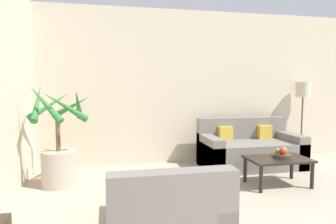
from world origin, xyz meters
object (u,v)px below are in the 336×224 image
(sofa_loveseat, at_px, (250,150))
(coffee_table, at_px, (278,162))
(apple_red, at_px, (282,151))
(potted_palm, at_px, (59,151))
(fruit_bowl, at_px, (282,156))
(ottoman, at_px, (149,199))
(orange_fruit, at_px, (284,150))
(floor_lamp, at_px, (303,96))
(apple_green, at_px, (277,151))

(sofa_loveseat, relative_size, coffee_table, 1.97)
(apple_red, bearing_deg, potted_palm, 167.97)
(fruit_bowl, distance_m, ottoman, 2.05)
(fruit_bowl, distance_m, apple_red, 0.08)
(coffee_table, height_order, orange_fruit, orange_fruit)
(ottoman, bearing_deg, fruit_bowl, 17.26)
(floor_lamp, relative_size, fruit_bowl, 5.74)
(ottoman, bearing_deg, apple_green, 19.51)
(potted_palm, relative_size, fruit_bowl, 5.69)
(ottoman, bearing_deg, coffee_table, 18.04)
(potted_palm, bearing_deg, fruit_bowl, -11.46)
(sofa_loveseat, xyz_separation_m, coffee_table, (-0.07, -0.96, 0.05))
(sofa_loveseat, height_order, floor_lamp, floor_lamp)
(fruit_bowl, relative_size, apple_green, 3.72)
(potted_palm, distance_m, floor_lamp, 4.38)
(potted_palm, distance_m, ottoman, 1.65)
(apple_green, bearing_deg, apple_red, -85.07)
(sofa_loveseat, bearing_deg, fruit_bowl, -90.73)
(potted_palm, relative_size, floor_lamp, 0.99)
(floor_lamp, distance_m, orange_fruit, 1.89)
(apple_red, relative_size, ottoman, 0.14)
(sofa_loveseat, height_order, coffee_table, sofa_loveseat)
(floor_lamp, xyz_separation_m, apple_red, (-1.28, -1.35, -0.70))
(coffee_table, xyz_separation_m, orange_fruit, (0.11, 0.03, 0.15))
(apple_red, distance_m, ottoman, 2.02)
(coffee_table, relative_size, apple_red, 9.98)
(ottoman, bearing_deg, potted_palm, 131.28)
(apple_red, bearing_deg, sofa_loveseat, 87.70)
(apple_red, height_order, orange_fruit, same)
(orange_fruit, relative_size, ottoman, 0.14)
(fruit_bowl, height_order, ottoman, fruit_bowl)
(potted_palm, bearing_deg, ottoman, -48.72)
(apple_green, relative_size, ottoman, 0.11)
(orange_fruit, bearing_deg, apple_green, 162.46)
(orange_fruit, bearing_deg, sofa_loveseat, 92.46)
(floor_lamp, bearing_deg, coffee_table, -134.94)
(apple_green, relative_size, orange_fruit, 0.80)
(potted_palm, height_order, coffee_table, potted_palm)
(potted_palm, relative_size, orange_fruit, 16.85)
(sofa_loveseat, relative_size, apple_red, 19.65)
(apple_red, bearing_deg, floor_lamp, 46.54)
(floor_lamp, bearing_deg, ottoman, -148.86)
(floor_lamp, bearing_deg, sofa_loveseat, -163.97)
(coffee_table, height_order, apple_green, apple_green)
(coffee_table, distance_m, orange_fruit, 0.19)
(coffee_table, distance_m, apple_red, 0.16)
(orange_fruit, bearing_deg, fruit_bowl, -139.78)
(floor_lamp, bearing_deg, orange_fruit, -133.12)
(coffee_table, bearing_deg, sofa_loveseat, 85.61)
(coffee_table, bearing_deg, orange_fruit, 17.03)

